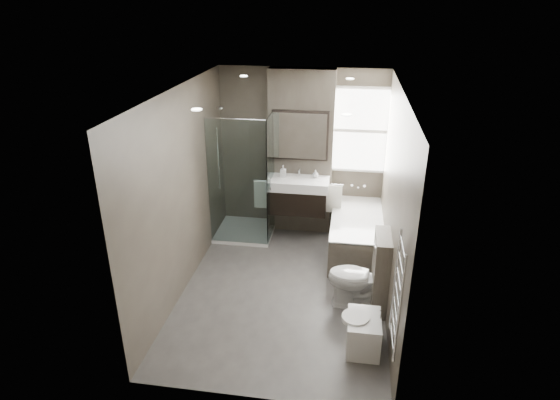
% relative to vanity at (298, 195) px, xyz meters
% --- Properties ---
extents(room, '(2.70, 3.90, 2.70)m').
position_rel_vanity_xyz_m(room, '(0.00, -1.43, 0.56)').
color(room, '#4E4B48').
rests_on(room, ground).
extents(vanity_pier, '(1.00, 0.25, 2.60)m').
position_rel_vanity_xyz_m(vanity_pier, '(0.00, 0.35, 0.56)').
color(vanity_pier, '#4F483E').
rests_on(vanity_pier, ground).
extents(vanity, '(0.95, 0.47, 0.66)m').
position_rel_vanity_xyz_m(vanity, '(0.00, 0.00, 0.00)').
color(vanity, black).
rests_on(vanity, vanity_pier).
extents(mirror_cabinet, '(0.86, 0.08, 0.76)m').
position_rel_vanity_xyz_m(mirror_cabinet, '(0.00, 0.19, 0.89)').
color(mirror_cabinet, black).
rests_on(mirror_cabinet, vanity_pier).
extents(towel_left, '(0.24, 0.06, 0.44)m').
position_rel_vanity_xyz_m(towel_left, '(-0.56, -0.02, -0.02)').
color(towel_left, white).
rests_on(towel_left, vanity_pier).
extents(towel_right, '(0.24, 0.06, 0.44)m').
position_rel_vanity_xyz_m(towel_right, '(0.56, -0.02, -0.02)').
color(towel_right, white).
rests_on(towel_right, vanity_pier).
extents(shower_enclosure, '(0.90, 0.90, 2.00)m').
position_rel_vanity_xyz_m(shower_enclosure, '(-0.75, -0.08, -0.25)').
color(shower_enclosure, white).
rests_on(shower_enclosure, ground).
extents(bathtub, '(0.75, 1.60, 0.57)m').
position_rel_vanity_xyz_m(bathtub, '(0.92, -0.33, -0.43)').
color(bathtub, '#4F483E').
rests_on(bathtub, ground).
extents(window, '(0.98, 0.06, 1.33)m').
position_rel_vanity_xyz_m(window, '(0.90, 0.45, 0.93)').
color(window, white).
rests_on(window, room).
extents(toilet, '(0.81, 0.51, 0.79)m').
position_rel_vanity_xyz_m(toilet, '(0.97, -1.69, -0.35)').
color(toilet, white).
rests_on(toilet, ground).
extents(cistern_box, '(0.19, 0.55, 1.00)m').
position_rel_vanity_xyz_m(cistern_box, '(1.21, -1.68, -0.24)').
color(cistern_box, '#4F483E').
rests_on(cistern_box, ground).
extents(bidet, '(0.43, 0.49, 0.51)m').
position_rel_vanity_xyz_m(bidet, '(1.01, -2.46, -0.53)').
color(bidet, white).
rests_on(bidet, ground).
extents(towel_radiator, '(0.03, 0.49, 1.10)m').
position_rel_vanity_xyz_m(towel_radiator, '(1.25, -3.03, 0.38)').
color(towel_radiator, silver).
rests_on(towel_radiator, room).
extents(soap_bottle_a, '(0.08, 0.09, 0.19)m').
position_rel_vanity_xyz_m(soap_bottle_a, '(-0.24, 0.06, 0.35)').
color(soap_bottle_a, white).
rests_on(soap_bottle_a, vanity).
extents(soap_bottle_b, '(0.10, 0.10, 0.12)m').
position_rel_vanity_xyz_m(soap_bottle_b, '(0.26, 0.10, 0.32)').
color(soap_bottle_b, white).
rests_on(soap_bottle_b, vanity).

